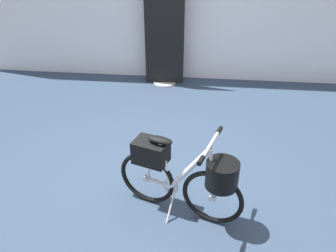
{
  "coord_description": "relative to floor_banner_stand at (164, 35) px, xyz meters",
  "views": [
    {
      "loc": [
        0.39,
        -2.49,
        2.15
      ],
      "look_at": [
        0.1,
        0.2,
        0.55
      ],
      "focal_mm": 35.53,
      "sensor_mm": 36.0,
      "label": 1
    }
  ],
  "objects": [
    {
      "name": "folding_bike_foreground",
      "position": [
        0.5,
        -2.84,
        -0.37
      ],
      "size": [
        1.08,
        0.55,
        0.8
      ],
      "color": "black",
      "rests_on": "ground_plane"
    },
    {
      "name": "ground_plane",
      "position": [
        0.21,
        -2.49,
        -0.79
      ],
      "size": [
        7.16,
        7.16,
        0.0
      ],
      "primitive_type": "plane",
      "color": "#2D3D51"
    },
    {
      "name": "floor_banner_stand",
      "position": [
        0.0,
        0.0,
        0.0
      ],
      "size": [
        0.6,
        0.36,
        1.75
      ],
      "color": "#B7B7BC",
      "rests_on": "ground_plane"
    }
  ]
}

